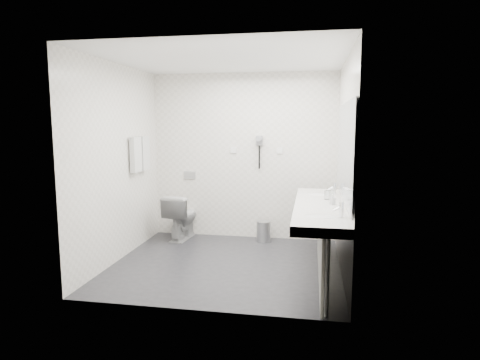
# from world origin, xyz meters

# --- Properties ---
(floor) EXTENTS (2.80, 2.80, 0.00)m
(floor) POSITION_xyz_m (0.00, 0.00, 0.00)
(floor) COLOR #27262B
(floor) RESTS_ON ground
(ceiling) EXTENTS (2.80, 2.80, 0.00)m
(ceiling) POSITION_xyz_m (0.00, 0.00, 2.50)
(ceiling) COLOR white
(ceiling) RESTS_ON wall_back
(wall_back) EXTENTS (2.80, 0.00, 2.80)m
(wall_back) POSITION_xyz_m (0.00, 1.30, 1.25)
(wall_back) COLOR white
(wall_back) RESTS_ON floor
(wall_front) EXTENTS (2.80, 0.00, 2.80)m
(wall_front) POSITION_xyz_m (0.00, -1.30, 1.25)
(wall_front) COLOR white
(wall_front) RESTS_ON floor
(wall_left) EXTENTS (0.00, 2.60, 2.60)m
(wall_left) POSITION_xyz_m (-1.40, 0.00, 1.25)
(wall_left) COLOR white
(wall_left) RESTS_ON floor
(wall_right) EXTENTS (0.00, 2.60, 2.60)m
(wall_right) POSITION_xyz_m (1.40, 0.00, 1.25)
(wall_right) COLOR white
(wall_right) RESTS_ON floor
(vanity_counter) EXTENTS (0.55, 2.20, 0.10)m
(vanity_counter) POSITION_xyz_m (1.12, -0.20, 0.80)
(vanity_counter) COLOR white
(vanity_counter) RESTS_ON floor
(vanity_panel) EXTENTS (0.03, 2.15, 0.75)m
(vanity_panel) POSITION_xyz_m (1.15, -0.20, 0.38)
(vanity_panel) COLOR gray
(vanity_panel) RESTS_ON floor
(vanity_post_near) EXTENTS (0.06, 0.06, 0.75)m
(vanity_post_near) POSITION_xyz_m (1.18, -1.24, 0.38)
(vanity_post_near) COLOR silver
(vanity_post_near) RESTS_ON floor
(vanity_post_far) EXTENTS (0.06, 0.06, 0.75)m
(vanity_post_far) POSITION_xyz_m (1.18, 0.84, 0.38)
(vanity_post_far) COLOR silver
(vanity_post_far) RESTS_ON floor
(mirror) EXTENTS (0.02, 2.20, 1.05)m
(mirror) POSITION_xyz_m (1.39, -0.20, 1.45)
(mirror) COLOR #B2BCC6
(mirror) RESTS_ON wall_right
(basin_near) EXTENTS (0.40, 0.31, 0.05)m
(basin_near) POSITION_xyz_m (1.12, -0.85, 0.83)
(basin_near) COLOR white
(basin_near) RESTS_ON vanity_counter
(basin_far) EXTENTS (0.40, 0.31, 0.05)m
(basin_far) POSITION_xyz_m (1.12, 0.45, 0.83)
(basin_far) COLOR white
(basin_far) RESTS_ON vanity_counter
(faucet_near) EXTENTS (0.04, 0.04, 0.15)m
(faucet_near) POSITION_xyz_m (1.32, -0.85, 0.92)
(faucet_near) COLOR silver
(faucet_near) RESTS_ON vanity_counter
(faucet_far) EXTENTS (0.04, 0.04, 0.15)m
(faucet_far) POSITION_xyz_m (1.32, 0.45, 0.92)
(faucet_far) COLOR silver
(faucet_far) RESTS_ON vanity_counter
(soap_bottle_a) EXTENTS (0.07, 0.07, 0.11)m
(soap_bottle_a) POSITION_xyz_m (1.27, -0.23, 0.91)
(soap_bottle_a) COLOR beige
(soap_bottle_a) RESTS_ON vanity_counter
(glass_left) EXTENTS (0.08, 0.08, 0.12)m
(glass_left) POSITION_xyz_m (1.27, 0.08, 0.91)
(glass_left) COLOR silver
(glass_left) RESTS_ON vanity_counter
(glass_right) EXTENTS (0.07, 0.07, 0.11)m
(glass_right) POSITION_xyz_m (1.21, 0.09, 0.90)
(glass_right) COLOR silver
(glass_right) RESTS_ON vanity_counter
(toilet) EXTENTS (0.45, 0.71, 0.69)m
(toilet) POSITION_xyz_m (-0.91, 1.03, 0.34)
(toilet) COLOR white
(toilet) RESTS_ON floor
(flush_plate) EXTENTS (0.18, 0.02, 0.12)m
(flush_plate) POSITION_xyz_m (-0.85, 1.29, 0.95)
(flush_plate) COLOR #B2B5BA
(flush_plate) RESTS_ON wall_back
(pedal_bin) EXTENTS (0.27, 0.27, 0.30)m
(pedal_bin) POSITION_xyz_m (0.34, 1.08, 0.15)
(pedal_bin) COLOR #B2B5BA
(pedal_bin) RESTS_ON floor
(bin_lid) EXTENTS (0.21, 0.21, 0.02)m
(bin_lid) POSITION_xyz_m (0.34, 1.08, 0.30)
(bin_lid) COLOR #B2B5BA
(bin_lid) RESTS_ON pedal_bin
(towel_rail) EXTENTS (0.02, 0.62, 0.02)m
(towel_rail) POSITION_xyz_m (-1.35, 0.55, 1.55)
(towel_rail) COLOR silver
(towel_rail) RESTS_ON wall_left
(towel_near) EXTENTS (0.07, 0.24, 0.48)m
(towel_near) POSITION_xyz_m (-1.34, 0.41, 1.33)
(towel_near) COLOR silver
(towel_near) RESTS_ON towel_rail
(towel_far) EXTENTS (0.07, 0.24, 0.48)m
(towel_far) POSITION_xyz_m (-1.34, 0.69, 1.33)
(towel_far) COLOR silver
(towel_far) RESTS_ON towel_rail
(dryer_cradle) EXTENTS (0.10, 0.04, 0.14)m
(dryer_cradle) POSITION_xyz_m (0.25, 1.27, 1.50)
(dryer_cradle) COLOR gray
(dryer_cradle) RESTS_ON wall_back
(dryer_barrel) EXTENTS (0.08, 0.14, 0.08)m
(dryer_barrel) POSITION_xyz_m (0.25, 1.20, 1.53)
(dryer_barrel) COLOR gray
(dryer_barrel) RESTS_ON dryer_cradle
(dryer_cord) EXTENTS (0.02, 0.02, 0.35)m
(dryer_cord) POSITION_xyz_m (0.25, 1.26, 1.25)
(dryer_cord) COLOR black
(dryer_cord) RESTS_ON dryer_cradle
(switch_plate_a) EXTENTS (0.09, 0.02, 0.09)m
(switch_plate_a) POSITION_xyz_m (-0.15, 1.29, 1.35)
(switch_plate_a) COLOR white
(switch_plate_a) RESTS_ON wall_back
(switch_plate_b) EXTENTS (0.09, 0.02, 0.09)m
(switch_plate_b) POSITION_xyz_m (0.55, 1.29, 1.35)
(switch_plate_b) COLOR white
(switch_plate_b) RESTS_ON wall_back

